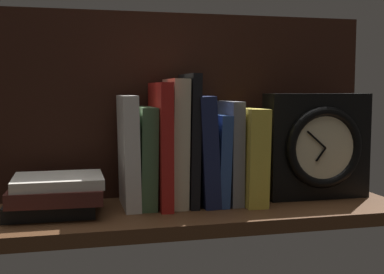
{
  "coord_description": "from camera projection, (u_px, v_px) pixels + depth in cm",
  "views": [
    {
      "loc": [
        -23.82,
        -91.66,
        22.45
      ],
      "look_at": [
        -0.42,
        3.22,
        13.2
      ],
      "focal_mm": 46.9,
      "sensor_mm": 36.0,
      "label": 1
    }
  ],
  "objects": [
    {
      "name": "book_gray_chess",
      "position": [
        229.0,
        152.0,
        1.0
      ],
      "size": [
        2.43,
        13.03,
        20.18
      ],
      "primitive_type": "cube",
      "rotation": [
        0.0,
        0.0,
        0.0
      ],
      "color": "gray",
      "rests_on": "ground_plane"
    },
    {
      "name": "framed_clock",
      "position": [
        318.0,
        146.0,
        1.03
      ],
      "size": [
        21.66,
        7.59,
        21.66
      ],
      "color": "black",
      "rests_on": "ground_plane"
    },
    {
      "name": "book_black_skeptic",
      "position": [
        189.0,
        139.0,
        0.98
      ],
      "size": [
        2.23,
        12.94,
        25.49
      ],
      "primitive_type": "cube",
      "rotation": [
        0.0,
        0.02,
        0.0
      ],
      "color": "black",
      "rests_on": "ground_plane"
    },
    {
      "name": "book_stack_side",
      "position": [
        55.0,
        195.0,
        0.89
      ],
      "size": [
        17.36,
        13.66,
        7.09
      ],
      "color": "black",
      "rests_on": "ground_plane"
    },
    {
      "name": "book_navy_bierce",
      "position": [
        202.0,
        150.0,
        0.99
      ],
      "size": [
        4.17,
        13.66,
        21.32
      ],
      "primitive_type": "cube",
      "rotation": [
        0.0,
        -0.05,
        0.0
      ],
      "color": "#192147",
      "rests_on": "ground_plane"
    },
    {
      "name": "book_blue_modern",
      "position": [
        216.0,
        158.0,
        1.0
      ],
      "size": [
        2.82,
        13.42,
        17.66
      ],
      "primitive_type": "cube",
      "rotation": [
        0.0,
        0.04,
        0.0
      ],
      "color": "#2D4C8E",
      "rests_on": "ground_plane"
    },
    {
      "name": "ground_plane",
      "position": [
        198.0,
        213.0,
        0.97
      ],
      "size": [
        80.34,
        25.69,
        2.5
      ],
      "primitive_type": "cube",
      "color": "#4C2D19"
    },
    {
      "name": "back_panel",
      "position": [
        184.0,
        105.0,
        1.06
      ],
      "size": [
        80.34,
        1.2,
        38.34
      ],
      "primitive_type": "cube",
      "color": "black",
      "rests_on": "ground_plane"
    },
    {
      "name": "book_red_requiem",
      "position": [
        160.0,
        144.0,
        0.97
      ],
      "size": [
        2.37,
        15.42,
        23.79
      ],
      "primitive_type": "cube",
      "rotation": [
        0.0,
        -0.0,
        0.0
      ],
      "color": "red",
      "rests_on": "ground_plane"
    },
    {
      "name": "book_white_catcher",
      "position": [
        128.0,
        152.0,
        0.95
      ],
      "size": [
        3.2,
        12.85,
        21.39
      ],
      "primitive_type": "cube",
      "rotation": [
        0.0,
        -0.02,
        0.0
      ],
      "color": "silver",
      "rests_on": "ground_plane"
    },
    {
      "name": "book_green_romantic",
      "position": [
        145.0,
        157.0,
        0.96
      ],
      "size": [
        3.37,
        12.19,
        19.22
      ],
      "primitive_type": "cube",
      "rotation": [
        0.0,
        0.02,
        0.0
      ],
      "color": "#476B44",
      "rests_on": "ground_plane"
    },
    {
      "name": "book_cream_twain",
      "position": [
        175.0,
        142.0,
        0.97
      ],
      "size": [
        3.45,
        12.32,
        24.54
      ],
      "primitive_type": "cube",
      "rotation": [
        0.0,
        0.02,
        0.0
      ],
      "color": "beige",
      "rests_on": "ground_plane"
    },
    {
      "name": "book_yellow_seinlanguage",
      "position": [
        245.0,
        154.0,
        1.01
      ],
      "size": [
        4.36,
        16.84,
        18.87
      ],
      "primitive_type": "cube",
      "rotation": [
        0.0,
        0.02,
        0.0
      ],
      "color": "gold",
      "rests_on": "ground_plane"
    }
  ]
}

